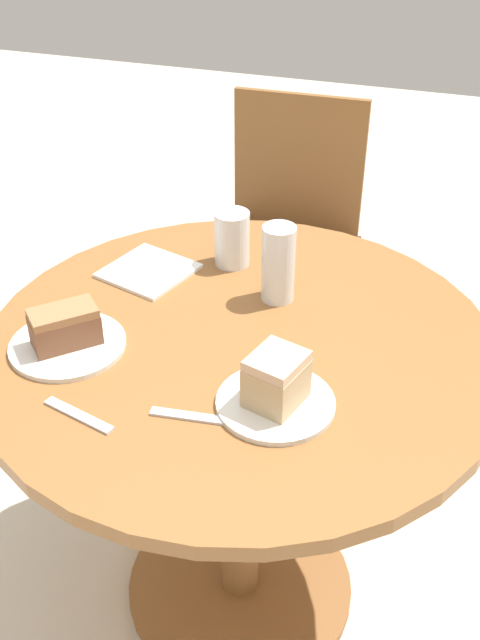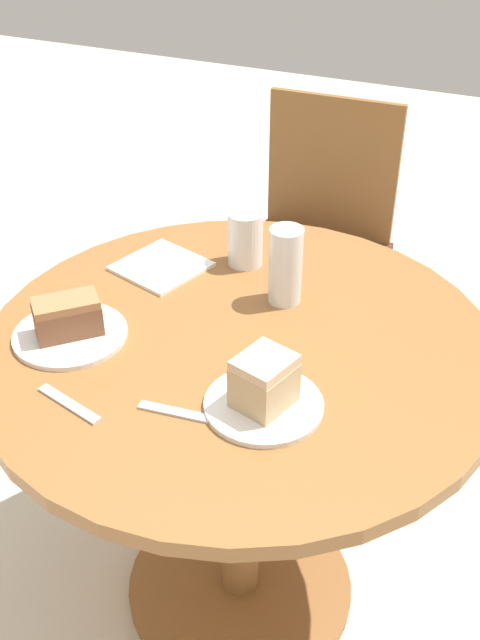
# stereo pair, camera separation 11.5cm
# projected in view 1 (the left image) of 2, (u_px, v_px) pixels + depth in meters

# --- Properties ---
(ground_plane) EXTENTS (8.00, 8.00, 0.00)m
(ground_plane) POSITION_uv_depth(u_px,v_px,m) (240.00, 587.00, 1.81)
(ground_plane) COLOR beige
(table) EXTENTS (0.96, 0.96, 0.75)m
(table) POSITION_uv_depth(u_px,v_px,m) (240.00, 415.00, 1.50)
(table) COLOR brown
(table) RESTS_ON ground_plane
(chair) EXTENTS (0.43, 0.43, 0.89)m
(chair) POSITION_uv_depth(u_px,v_px,m) (285.00, 245.00, 2.25)
(chair) COLOR brown
(chair) RESTS_ON ground_plane
(plate_near) EXTENTS (0.20, 0.20, 0.01)m
(plate_near) POSITION_uv_depth(u_px,v_px,m) (275.00, 403.00, 1.23)
(plate_near) COLOR silver
(plate_near) RESTS_ON table
(plate_far) EXTENTS (0.21, 0.21, 0.01)m
(plate_far) POSITION_uv_depth(u_px,v_px,m) (68.00, 345.00, 1.36)
(plate_far) COLOR silver
(plate_far) RESTS_ON table
(cake_slice_near) EXTENTS (0.10, 0.11, 0.09)m
(cake_slice_near) POSITION_uv_depth(u_px,v_px,m) (276.00, 379.00, 1.20)
(cake_slice_near) COLOR tan
(cake_slice_near) RESTS_ON plate_near
(cake_slice_far) EXTENTS (0.13, 0.13, 0.07)m
(cake_slice_far) POSITION_uv_depth(u_px,v_px,m) (65.00, 327.00, 1.34)
(cake_slice_far) COLOR brown
(cake_slice_far) RESTS_ON plate_far
(glass_lemonade) EXTENTS (0.07, 0.07, 0.16)m
(glass_lemonade) POSITION_uv_depth(u_px,v_px,m) (278.00, 267.00, 1.46)
(glass_lemonade) COLOR beige
(glass_lemonade) RESTS_ON table
(glass_water) EXTENTS (0.08, 0.08, 0.12)m
(glass_water) POSITION_uv_depth(u_px,v_px,m) (232.00, 241.00, 1.59)
(glass_water) COLOR silver
(glass_water) RESTS_ON table
(napkin_stack) EXTENTS (0.21, 0.21, 0.01)m
(napkin_stack) POSITION_uv_depth(u_px,v_px,m) (149.00, 271.00, 1.58)
(napkin_stack) COLOR white
(napkin_stack) RESTS_ON table
(fork) EXTENTS (0.17, 0.04, 0.00)m
(fork) POSITION_uv_depth(u_px,v_px,m) (202.00, 418.00, 1.20)
(fork) COLOR silver
(fork) RESTS_ON table
(spoon) EXTENTS (0.14, 0.05, 0.00)m
(spoon) POSITION_uv_depth(u_px,v_px,m) (79.00, 415.00, 1.21)
(spoon) COLOR silver
(spoon) RESTS_ON table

